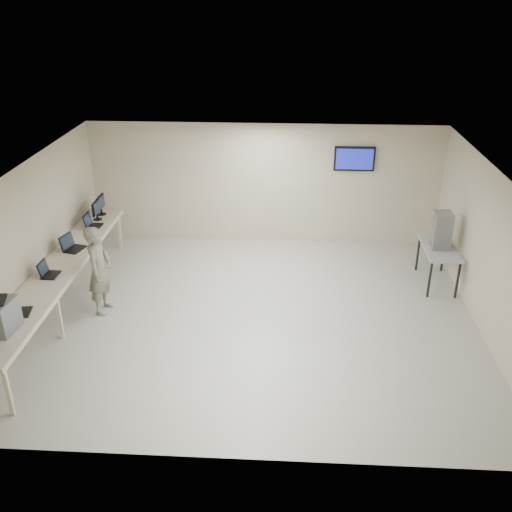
# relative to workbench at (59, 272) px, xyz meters

# --- Properties ---
(room) EXTENTS (8.01, 7.01, 2.81)m
(room) POSITION_rel_workbench_xyz_m (3.62, 0.06, 0.58)
(room) COLOR #A5A69D
(room) RESTS_ON ground
(workbench) EXTENTS (0.76, 6.00, 0.90)m
(workbench) POSITION_rel_workbench_xyz_m (0.00, 0.00, 0.00)
(workbench) COLOR beige
(workbench) RESTS_ON ground
(equipment_box) EXTENTS (0.48, 0.53, 0.50)m
(equipment_box) POSITION_rel_workbench_xyz_m (-0.06, -2.06, 0.33)
(equipment_box) COLOR slate
(equipment_box) RESTS_ON workbench
(laptop_0) EXTENTS (0.33, 0.38, 0.26)m
(laptop_0) POSITION_rel_workbench_xyz_m (-0.03, -1.56, 0.14)
(laptop_0) COLOR black
(laptop_0) RESTS_ON workbench
(laptop_1) EXTENTS (0.30, 0.36, 0.27)m
(laptop_1) POSITION_rel_workbench_xyz_m (-0.07, -0.29, 0.14)
(laptop_1) COLOR black
(laptop_1) RESTS_ON workbench
(laptop_2) EXTENTS (0.43, 0.47, 0.31)m
(laptop_2) POSITION_rel_workbench_xyz_m (-0.03, 0.80, 0.15)
(laptop_2) COLOR black
(laptop_2) RESTS_ON workbench
(laptop_3) EXTENTS (0.32, 0.39, 0.29)m
(laptop_3) POSITION_rel_workbench_xyz_m (-0.01, 1.94, 0.15)
(laptop_3) COLOR black
(laptop_3) RESTS_ON workbench
(monitor_near) EXTENTS (0.19, 0.43, 0.43)m
(monitor_near) POSITION_rel_workbench_xyz_m (-0.01, 2.36, 0.33)
(monitor_near) COLOR black
(monitor_near) RESTS_ON workbench
(monitor_far) EXTENTS (0.20, 0.44, 0.44)m
(monitor_far) POSITION_rel_workbench_xyz_m (-0.01, 2.66, 0.34)
(monitor_far) COLOR black
(monitor_far) RESTS_ON workbench
(soldier) EXTENTS (0.45, 0.65, 1.70)m
(soldier) POSITION_rel_workbench_xyz_m (0.74, 0.06, 0.03)
(soldier) COLOR #606657
(soldier) RESTS_ON ground
(side_table) EXTENTS (0.63, 1.36, 0.82)m
(side_table) POSITION_rel_workbench_xyz_m (7.19, 1.52, -0.08)
(side_table) COLOR #989CA1
(side_table) RESTS_ON ground
(storage_bins) EXTENTS (0.35, 0.39, 0.73)m
(storage_bins) POSITION_rel_workbench_xyz_m (7.17, 1.52, 0.36)
(storage_bins) COLOR gray
(storage_bins) RESTS_ON side_table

